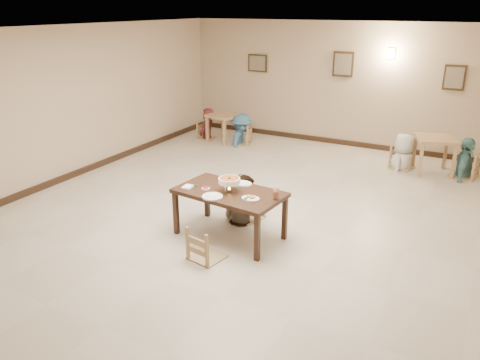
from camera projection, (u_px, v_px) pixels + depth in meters
The scene contains 31 objects.
floor at pixel (243, 215), 7.93m from camera, with size 10.00×10.00×0.00m, color beige.
ceiling at pixel (244, 30), 6.87m from camera, with size 10.00×10.00×0.00m, color silver.
wall_back at pixel (338, 85), 11.52m from camera, with size 10.00×10.00×0.00m, color #C3A98B.
wall_left at pixel (63, 105), 9.17m from camera, with size 10.00×10.00×0.00m, color #C3A98B.
baseboard_back at pixel (334, 141), 12.00m from camera, with size 8.00×0.06×0.12m, color black.
baseboard_left at pixel (74, 174), 9.67m from camera, with size 0.06×10.00×0.12m, color black.
picture_a at pixel (257, 63), 12.32m from camera, with size 0.55×0.04×0.45m.
picture_b at pixel (343, 64), 11.27m from camera, with size 0.50×0.04×0.60m.
picture_c at pixel (454, 78), 10.21m from camera, with size 0.45×0.04×0.55m.
wall_sconce at pixel (391, 54), 10.68m from camera, with size 0.16×0.05×0.22m, color #FFD88C.
main_table at pixel (230, 196), 6.98m from camera, with size 1.68×1.06×0.75m.
chair_far at pixel (248, 192), 7.65m from camera, with size 0.44×0.44×0.94m.
chair_near at pixel (207, 228), 6.43m from camera, with size 0.44×0.44×0.93m.
main_diner at pixel (243, 175), 7.49m from camera, with size 0.77×0.60×1.59m, color gray.
curry_warmer at pixel (229, 181), 6.88m from camera, with size 0.36×0.33×0.29m.
rice_plate_far at pixel (242, 183), 7.21m from camera, with size 0.31×0.31×0.07m.
rice_plate_near at pixel (212, 196), 6.72m from camera, with size 0.30×0.30×0.07m.
fried_plate at pixel (250, 198), 6.65m from camera, with size 0.27×0.27×0.06m.
chili_dish at pixel (206, 189), 7.01m from camera, with size 0.12×0.12×0.03m.
napkin_cutlery at pixel (188, 187), 7.06m from camera, with size 0.16×0.26×0.03m.
drink_glass at pixel (276, 194), 6.63m from camera, with size 0.08×0.08×0.16m.
bg_table_left at pixel (224, 120), 12.01m from camera, with size 0.85×0.85×0.71m.
bg_table_right at pixel (435, 144), 9.73m from camera, with size 0.98×0.98×0.77m.
bg_chair_ll at pixel (207, 122), 12.30m from camera, with size 0.41×0.41×0.88m.
bg_chair_lr at pixel (242, 126), 11.81m from camera, with size 0.45×0.45×0.96m.
bg_chair_rl at pixel (404, 148), 10.04m from camera, with size 0.44×0.44×0.93m.
bg_chair_rr at pixel (467, 152), 9.53m from camera, with size 0.50×0.50×1.08m.
bg_diner_a at pixel (206, 108), 12.17m from camera, with size 0.59×0.39×1.63m, color #54181C.
bg_diner_b at pixel (242, 114), 11.70m from camera, with size 1.01×0.58×1.57m, color teal.
bg_diner_c at pixel (406, 134), 9.94m from camera, with size 0.75×0.49×1.54m, color silver.
bg_diner_d at pixel (469, 138), 9.43m from camera, with size 0.97×0.41×1.66m, color #599899.
Camera 1 is at (3.37, -6.38, 3.35)m, focal length 35.00 mm.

